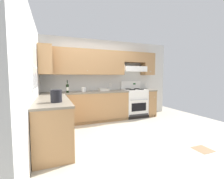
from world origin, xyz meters
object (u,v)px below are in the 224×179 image
bucket (56,96)px  stove (134,103)px  wine_bottle (67,88)px  bowl (104,90)px  paper_towel_roll (84,89)px

bucket → stove: bearing=34.0°
wine_bottle → bowl: size_ratio=1.13×
stove → bowl: (-1.06, 0.09, 0.46)m
bucket → bowl: bearing=50.7°
stove → paper_towel_roll: bearing=178.3°
wine_bottle → bowl: (1.14, 0.18, -0.11)m
wine_bottle → bowl: 1.16m
stove → bowl: 1.16m
stove → bowl: stove is taller
bowl → stove: bearing=-5.0°
bowl → bucket: bucket is taller
stove → bucket: stove is taller
stove → wine_bottle: size_ratio=3.40×
wine_bottle → bucket: 1.67m
stove → wine_bottle: (-2.20, -0.09, 0.57)m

